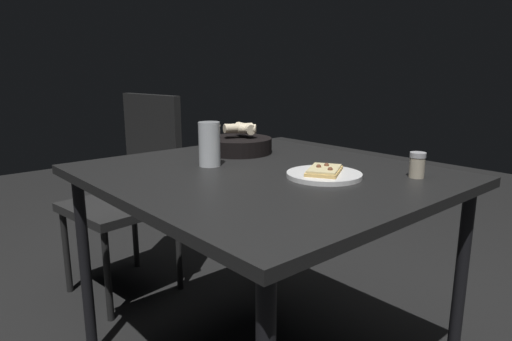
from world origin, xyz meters
name	(u,v)px	position (x,y,z in m)	size (l,w,h in m)	color
dining_table	(263,189)	(0.00, 0.00, 0.68)	(0.97, 1.09, 0.74)	black
pizza_plate	(324,174)	(0.08, -0.19, 0.75)	(0.23, 0.23, 0.04)	white
bread_basket	(239,144)	(0.14, 0.30, 0.78)	(0.26, 0.26, 0.12)	black
beer_glass	(209,146)	(-0.08, 0.18, 0.81)	(0.07, 0.07, 0.15)	silver
pepper_shaker	(417,166)	(0.29, -0.38, 0.78)	(0.05, 0.05, 0.08)	#BFB299
chair_near	(135,182)	(-0.02, 0.90, 0.53)	(0.49, 0.49, 0.94)	black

